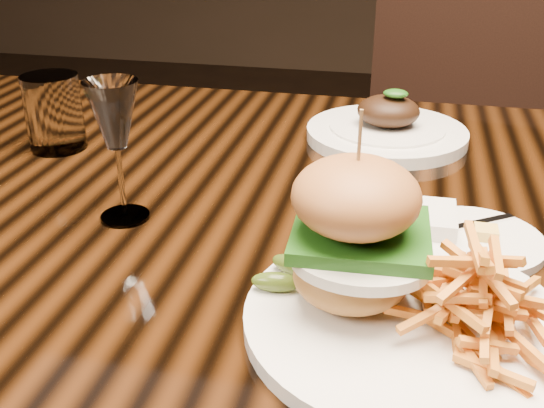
% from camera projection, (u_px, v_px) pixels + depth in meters
% --- Properties ---
extents(dining_table, '(1.60, 0.90, 0.75)m').
position_uv_depth(dining_table, '(342.00, 262.00, 0.80)').
color(dining_table, black).
rests_on(dining_table, ground).
extents(burger_plate, '(0.28, 0.28, 0.19)m').
position_uv_depth(burger_plate, '(408.00, 277.00, 0.53)').
color(burger_plate, white).
rests_on(burger_plate, dining_table).
extents(side_saucer, '(0.14, 0.14, 0.02)m').
position_uv_depth(side_saucer, '(475.00, 240.00, 0.68)').
color(side_saucer, white).
rests_on(side_saucer, dining_table).
extents(ramekin, '(0.07, 0.07, 0.03)m').
position_uv_depth(ramekin, '(421.00, 224.00, 0.69)').
color(ramekin, white).
rests_on(ramekin, dining_table).
extents(wine_glass, '(0.06, 0.06, 0.16)m').
position_uv_depth(wine_glass, '(114.00, 120.00, 0.68)').
color(wine_glass, white).
rests_on(wine_glass, dining_table).
extents(water_tumbler, '(0.08, 0.08, 0.11)m').
position_uv_depth(water_tumbler, '(54.00, 113.00, 0.91)').
color(water_tumbler, white).
rests_on(water_tumbler, dining_table).
extents(far_dish, '(0.24, 0.24, 0.08)m').
position_uv_depth(far_dish, '(387.00, 130.00, 0.96)').
color(far_dish, white).
rests_on(far_dish, dining_table).
extents(chair_far, '(0.53, 0.53, 0.95)m').
position_uv_depth(chair_far, '(449.00, 134.00, 1.60)').
color(chair_far, black).
rests_on(chair_far, ground).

